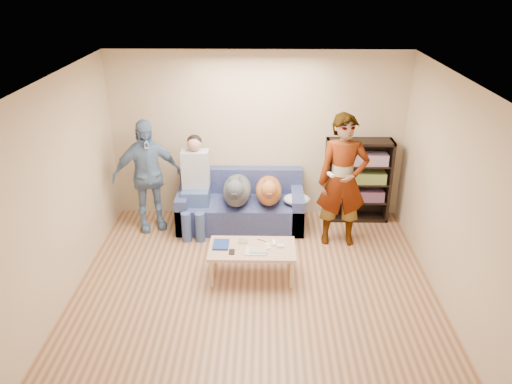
{
  "coord_description": "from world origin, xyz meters",
  "views": [
    {
      "loc": [
        0.11,
        -4.81,
        3.69
      ],
      "look_at": [
        0.0,
        1.2,
        0.95
      ],
      "focal_mm": 35.0,
      "sensor_mm": 36.0,
      "label": 1
    }
  ],
  "objects_px": {
    "dog_gray": "(237,190)",
    "bookshelf": "(357,179)",
    "camera_silver": "(243,241)",
    "coffee_table": "(252,251)",
    "dog_tan": "(269,191)",
    "notebook_blue": "(221,244)",
    "person_seated": "(195,181)",
    "person_standing_right": "(343,181)",
    "person_standing_left": "(147,176)",
    "sofa": "(241,207)"
  },
  "relations": [
    {
      "from": "person_standing_left",
      "to": "dog_gray",
      "type": "distance_m",
      "value": 1.35
    },
    {
      "from": "dog_gray",
      "to": "dog_tan",
      "type": "distance_m",
      "value": 0.48
    },
    {
      "from": "person_standing_right",
      "to": "camera_silver",
      "type": "height_order",
      "value": "person_standing_right"
    },
    {
      "from": "notebook_blue",
      "to": "person_seated",
      "type": "height_order",
      "value": "person_seated"
    },
    {
      "from": "camera_silver",
      "to": "sofa",
      "type": "distance_m",
      "value": 1.33
    },
    {
      "from": "sofa",
      "to": "coffee_table",
      "type": "distance_m",
      "value": 1.46
    },
    {
      "from": "sofa",
      "to": "person_seated",
      "type": "bearing_deg",
      "value": -169.28
    },
    {
      "from": "dog_gray",
      "to": "bookshelf",
      "type": "distance_m",
      "value": 1.9
    },
    {
      "from": "notebook_blue",
      "to": "coffee_table",
      "type": "distance_m",
      "value": 0.41
    },
    {
      "from": "bookshelf",
      "to": "coffee_table",
      "type": "bearing_deg",
      "value": -133.52
    },
    {
      "from": "person_standing_right",
      "to": "person_standing_left",
      "type": "xyz_separation_m",
      "value": [
        -2.83,
        0.39,
        -0.1
      ]
    },
    {
      "from": "bookshelf",
      "to": "camera_silver",
      "type": "bearing_deg",
      "value": -137.73
    },
    {
      "from": "person_standing_right",
      "to": "dog_gray",
      "type": "bearing_deg",
      "value": 167.08
    },
    {
      "from": "dog_gray",
      "to": "sofa",
      "type": "bearing_deg",
      "value": 74.19
    },
    {
      "from": "notebook_blue",
      "to": "camera_silver",
      "type": "height_order",
      "value": "camera_silver"
    },
    {
      "from": "person_seated",
      "to": "dog_tan",
      "type": "xyz_separation_m",
      "value": [
        1.1,
        -0.01,
        -0.14
      ]
    },
    {
      "from": "person_standing_left",
      "to": "person_seated",
      "type": "xyz_separation_m",
      "value": [
        0.71,
        0.01,
        -0.09
      ]
    },
    {
      "from": "dog_tan",
      "to": "notebook_blue",
      "type": "bearing_deg",
      "value": -116.22
    },
    {
      "from": "person_standing_left",
      "to": "dog_tan",
      "type": "bearing_deg",
      "value": -23.73
    },
    {
      "from": "person_standing_left",
      "to": "person_seated",
      "type": "bearing_deg",
      "value": -22.72
    },
    {
      "from": "person_standing_right",
      "to": "notebook_blue",
      "type": "bearing_deg",
      "value": -151.96
    },
    {
      "from": "dog_tan",
      "to": "coffee_table",
      "type": "distance_m",
      "value": 1.34
    },
    {
      "from": "person_standing_right",
      "to": "dog_tan",
      "type": "distance_m",
      "value": 1.14
    },
    {
      "from": "dog_gray",
      "to": "bookshelf",
      "type": "height_order",
      "value": "bookshelf"
    },
    {
      "from": "person_standing_right",
      "to": "dog_gray",
      "type": "relative_size",
      "value": 1.52
    },
    {
      "from": "camera_silver",
      "to": "person_seated",
      "type": "bearing_deg",
      "value": 122.47
    },
    {
      "from": "camera_silver",
      "to": "person_seated",
      "type": "distance_m",
      "value": 1.45
    },
    {
      "from": "sofa",
      "to": "dog_tan",
      "type": "xyz_separation_m",
      "value": [
        0.43,
        -0.14,
        0.35
      ]
    },
    {
      "from": "notebook_blue",
      "to": "person_seated",
      "type": "relative_size",
      "value": 0.18
    },
    {
      "from": "person_standing_left",
      "to": "bookshelf",
      "type": "bearing_deg",
      "value": -17.05
    },
    {
      "from": "person_seated",
      "to": "person_standing_right",
      "type": "bearing_deg",
      "value": -10.69
    },
    {
      "from": "person_seated",
      "to": "dog_tan",
      "type": "bearing_deg",
      "value": -0.65
    },
    {
      "from": "camera_silver",
      "to": "dog_tan",
      "type": "xyz_separation_m",
      "value": [
        0.34,
        1.18,
        0.18
      ]
    },
    {
      "from": "person_seated",
      "to": "bookshelf",
      "type": "xyz_separation_m",
      "value": [
        2.47,
        0.36,
        -0.09
      ]
    },
    {
      "from": "dog_tan",
      "to": "bookshelf",
      "type": "bearing_deg",
      "value": 15.19
    },
    {
      "from": "sofa",
      "to": "coffee_table",
      "type": "xyz_separation_m",
      "value": [
        0.21,
        -1.44,
        0.09
      ]
    },
    {
      "from": "sofa",
      "to": "dog_tan",
      "type": "distance_m",
      "value": 0.57
    },
    {
      "from": "notebook_blue",
      "to": "dog_gray",
      "type": "distance_m",
      "value": 1.24
    },
    {
      "from": "sofa",
      "to": "dog_gray",
      "type": "bearing_deg",
      "value": -105.81
    },
    {
      "from": "person_standing_left",
      "to": "notebook_blue",
      "type": "height_order",
      "value": "person_standing_left"
    },
    {
      "from": "person_seated",
      "to": "dog_tan",
      "type": "height_order",
      "value": "person_seated"
    },
    {
      "from": "notebook_blue",
      "to": "dog_tan",
      "type": "bearing_deg",
      "value": 63.78
    },
    {
      "from": "sofa",
      "to": "dog_gray",
      "type": "relative_size",
      "value": 1.51
    },
    {
      "from": "dog_gray",
      "to": "coffee_table",
      "type": "relative_size",
      "value": 1.14
    },
    {
      "from": "person_standing_left",
      "to": "sofa",
      "type": "relative_size",
      "value": 0.9
    },
    {
      "from": "camera_silver",
      "to": "bookshelf",
      "type": "xyz_separation_m",
      "value": [
        1.71,
        1.55,
        0.23
      ]
    },
    {
      "from": "coffee_table",
      "to": "person_standing_right",
      "type": "bearing_deg",
      "value": 36.49
    },
    {
      "from": "person_standing_right",
      "to": "person_standing_left",
      "type": "height_order",
      "value": "person_standing_right"
    },
    {
      "from": "camera_silver",
      "to": "coffee_table",
      "type": "distance_m",
      "value": 0.18
    },
    {
      "from": "notebook_blue",
      "to": "dog_gray",
      "type": "xyz_separation_m",
      "value": [
        0.14,
        1.21,
        0.21
      ]
    }
  ]
}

